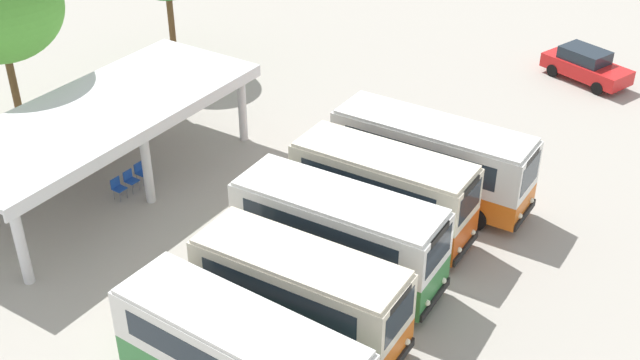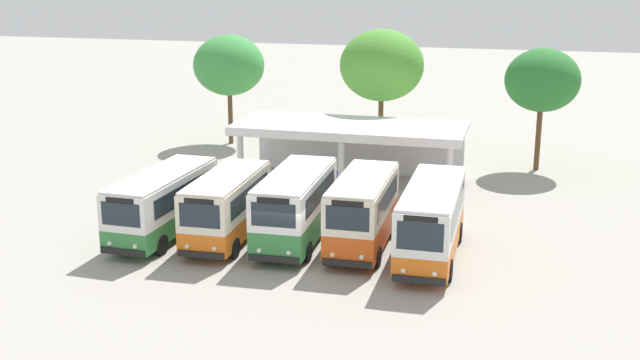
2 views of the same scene
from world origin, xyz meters
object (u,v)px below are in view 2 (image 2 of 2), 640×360
city_bus_nearest_orange (163,201)px  city_bus_second_in_row (227,205)px  city_bus_middle_cream (295,205)px  city_bus_fourth_amber (363,210)px  waiting_chair_second_from_end (348,178)px  waiting_chair_middle_seat (360,178)px  waiting_chair_end_by_column (337,177)px  city_bus_fifth_blue (431,219)px

city_bus_nearest_orange → city_bus_second_in_row: 3.04m
city_bus_middle_cream → city_bus_fourth_amber: city_bus_fourth_amber is taller
city_bus_middle_cream → waiting_chair_second_from_end: 9.68m
city_bus_fourth_amber → waiting_chair_middle_seat: (-2.17, 9.63, -1.26)m
city_bus_fourth_amber → waiting_chair_second_from_end: bearing=106.6°
waiting_chair_end_by_column → waiting_chair_middle_seat: bearing=3.1°
waiting_chair_middle_seat → waiting_chair_end_by_column: bearing=-176.9°
city_bus_fourth_amber → city_bus_middle_cream: bearing=-179.2°
waiting_chair_second_from_end → city_bus_second_in_row: bearing=-107.6°
city_bus_second_in_row → waiting_chair_second_from_end: size_ratio=7.71×
city_bus_fourth_amber → waiting_chair_end_by_column: city_bus_fourth_amber is taller
waiting_chair_end_by_column → waiting_chair_middle_seat: size_ratio=1.00×
city_bus_nearest_orange → city_bus_fourth_amber: size_ratio=1.13×
city_bus_nearest_orange → waiting_chair_end_by_column: size_ratio=8.67×
waiting_chair_end_by_column → waiting_chair_second_from_end: 0.67m
city_bus_second_in_row → waiting_chair_second_from_end: bearing=72.4°
waiting_chair_end_by_column → city_bus_fourth_amber: bearing=-69.8°
city_bus_nearest_orange → city_bus_second_in_row: city_bus_second_in_row is taller
city_bus_fourth_amber → city_bus_fifth_blue: 3.06m
city_bus_nearest_orange → city_bus_middle_cream: (6.07, 0.70, 0.12)m
city_bus_second_in_row → city_bus_fifth_blue: (9.10, 0.21, 0.07)m
city_bus_nearest_orange → city_bus_middle_cream: 6.11m
waiting_chair_end_by_column → waiting_chair_middle_seat: 1.34m
city_bus_fourth_amber → waiting_chair_second_from_end: 10.05m
city_bus_fifth_blue → waiting_chair_end_by_column: size_ratio=8.97×
city_bus_fifth_blue → waiting_chair_end_by_column: city_bus_fifth_blue is taller
city_bus_nearest_orange → city_bus_fifth_blue: bearing=1.6°
waiting_chair_second_from_end → waiting_chair_middle_seat: 0.67m
city_bus_middle_cream → waiting_chair_end_by_column: bearing=92.9°
city_bus_middle_cream → waiting_chair_end_by_column: size_ratio=8.30×
waiting_chair_second_from_end → waiting_chair_end_by_column: bearing=-179.8°
waiting_chair_middle_seat → city_bus_nearest_orange: bearing=-123.7°
city_bus_second_in_row → waiting_chair_second_from_end: (3.22, 10.16, -1.17)m
city_bus_middle_cream → waiting_chair_middle_seat: 9.79m
city_bus_middle_cream → city_bus_second_in_row: bearing=-169.5°
city_bus_fifth_blue → waiting_chair_middle_seat: city_bus_fifth_blue is taller
city_bus_fifth_blue → waiting_chair_second_from_end: bearing=120.5°
city_bus_fifth_blue → waiting_chair_middle_seat: (-5.21, 10.03, -1.24)m
waiting_chair_end_by_column → city_bus_nearest_orange: bearing=-118.5°
city_bus_nearest_orange → waiting_chair_second_from_end: 12.10m
city_bus_fourth_amber → waiting_chair_second_from_end: city_bus_fourth_amber is taller
city_bus_fourth_amber → city_bus_second_in_row: bearing=-174.3°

